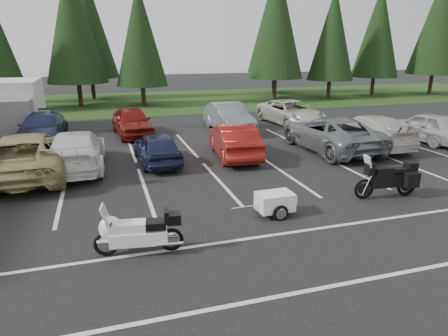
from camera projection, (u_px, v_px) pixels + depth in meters
ground at (215, 193)px, 13.47m from camera, size 120.00×120.00×0.00m
grass_strip at (141, 102)px, 35.41m from camera, size 80.00×16.00×0.01m
lake_water at (146, 77)px, 64.87m from camera, size 70.00×50.00×0.02m
box_truck at (15, 108)px, 22.22m from camera, size 2.40×5.60×2.90m
stall_markings at (200, 175)px, 15.29m from camera, size 32.00×16.00×0.01m
conifer_4 at (72, 22)px, 31.09m from camera, size 4.80×4.80×11.17m
conifer_5 at (140, 35)px, 31.57m from camera, size 4.14×4.14×9.63m
conifer_6 at (277, 23)px, 35.08m from camera, size 4.93×4.93×11.48m
conifer_7 at (333, 34)px, 36.62m from camera, size 4.27×4.27×9.94m
conifer_8 at (378, 31)px, 38.79m from camera, size 4.53×4.53×10.56m
conifer_9 at (440, 21)px, 39.02m from camera, size 5.19×5.19×12.10m
conifer_back_b at (87, 22)px, 35.51m from camera, size 4.97×4.97×11.58m
conifer_back_c at (276, 17)px, 39.71m from camera, size 5.50×5.50×12.81m
car_near_2 at (27, 155)px, 15.00m from camera, size 2.97×6.07×1.66m
car_near_3 at (76, 150)px, 15.90m from camera, size 2.30×5.37×1.54m
car_near_4 at (157, 148)px, 16.69m from camera, size 1.79×3.99×1.33m
car_near_5 at (234, 140)px, 17.65m from camera, size 2.03×4.67×1.49m
car_near_6 at (331, 133)px, 18.76m from camera, size 2.79×5.91×1.63m
car_near_7 at (368, 131)px, 19.54m from camera, size 2.19×5.37×1.56m
car_near_8 at (427, 127)px, 20.51m from camera, size 2.26×4.69×1.54m
car_far_1 at (42, 128)px, 20.41m from camera, size 2.32×5.14×1.46m
car_far_2 at (132, 122)px, 21.93m from camera, size 2.25×4.66×1.53m
car_far_3 at (229, 118)px, 23.00m from camera, size 1.85×4.94×1.61m
car_far_4 at (291, 113)px, 25.06m from camera, size 2.98×5.62×1.50m
touring_motorcycle at (138, 229)px, 9.35m from camera, size 2.39×1.02×1.28m
cargo_trailer at (275, 204)px, 11.60m from camera, size 1.52×0.89×0.69m
adventure_motorcycle at (387, 176)px, 12.86m from camera, size 2.51×1.07×1.49m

